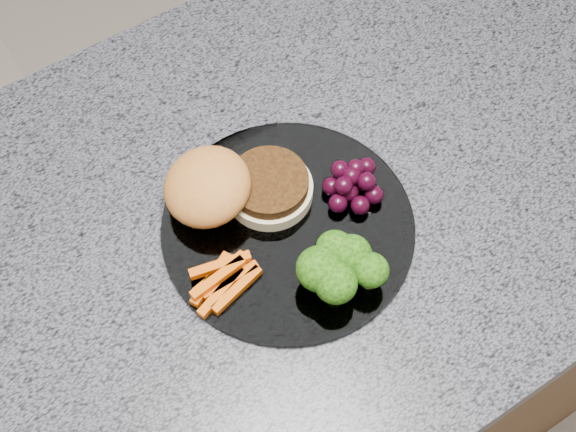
% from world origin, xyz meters
% --- Properties ---
extents(island_cabinet, '(1.20, 0.60, 0.86)m').
position_xyz_m(island_cabinet, '(0.00, 0.00, 0.43)').
color(island_cabinet, '#53321C').
rests_on(island_cabinet, ground).
extents(countertop, '(1.20, 0.60, 0.04)m').
position_xyz_m(countertop, '(0.00, 0.00, 0.88)').
color(countertop, '#53545E').
rests_on(countertop, island_cabinet).
extents(plate, '(0.26, 0.26, 0.01)m').
position_xyz_m(plate, '(0.05, -0.03, 0.90)').
color(plate, white).
rests_on(plate, countertop).
extents(burger, '(0.16, 0.13, 0.05)m').
position_xyz_m(burger, '(0.02, 0.03, 0.93)').
color(burger, beige).
rests_on(burger, plate).
extents(carrot_sticks, '(0.08, 0.05, 0.02)m').
position_xyz_m(carrot_sticks, '(-0.03, -0.05, 0.91)').
color(carrot_sticks, '#CE4E03').
rests_on(carrot_sticks, plate).
extents(broccoli, '(0.08, 0.07, 0.05)m').
position_xyz_m(broccoli, '(0.06, -0.11, 0.94)').
color(broccoli, olive).
rests_on(broccoli, plate).
extents(grape_bunch, '(0.07, 0.06, 0.03)m').
position_xyz_m(grape_bunch, '(0.13, -0.03, 0.92)').
color(grape_bunch, black).
rests_on(grape_bunch, plate).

